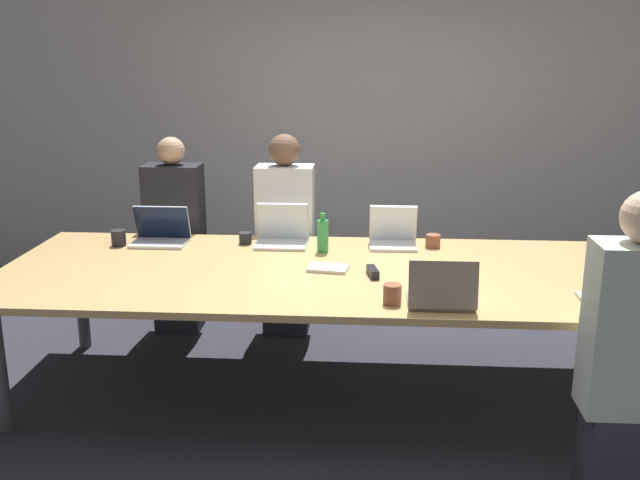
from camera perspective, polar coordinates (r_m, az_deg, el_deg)
The scene contains 18 objects.
ground_plane at distance 4.41m, azimuth 3.12°, elevation -12.07°, with size 24.00×24.00×0.00m, color #2D2D38.
curtain_wall at distance 6.33m, azimuth 3.66°, elevation 9.55°, with size 12.00×0.06×2.80m.
conference_table at distance 4.13m, azimuth 3.26°, elevation -3.07°, with size 4.19×1.48×0.77m.
laptop_far_midleft at distance 4.64m, azimuth -3.06°, elevation 0.59°, with size 0.34×0.26×0.27m.
person_far_midleft at distance 5.06m, azimuth -2.78°, elevation 0.14°, with size 0.40×0.24×1.44m.
cup_far_midleft at distance 4.67m, azimuth -5.99°, elevation 0.15°, with size 0.08×0.08×0.08m.
bottle_far_midleft at distance 4.45m, azimuth 0.22°, elevation 0.38°, with size 0.07×0.07×0.25m.
laptop_near_right at distance 3.81m, azimuth 22.62°, elevation -3.92°, with size 0.31×0.24×0.25m.
person_near_right at distance 3.43m, azimuth 23.61°, elevation -8.56°, with size 0.40×0.24×1.45m.
laptop_far_center at distance 4.62m, azimuth 5.86°, elevation 0.46°, with size 0.31×0.26×0.26m.
cup_far_center at distance 4.62m, azimuth 9.03°, elevation -0.08°, with size 0.09×0.09×0.08m.
laptop_near_midright at distance 3.56m, azimuth 9.71°, elevation -4.24°, with size 0.33×0.25×0.25m.
cup_near_midright at distance 3.58m, azimuth 5.81°, elevation -4.34°, with size 0.09×0.09×0.10m.
laptop_far_left at distance 4.77m, azimuth -12.61°, elevation 0.57°, with size 0.36×0.25×0.25m.
person_far_left at distance 5.21m, azimuth -11.47°, elevation 0.07°, with size 0.40×0.24×1.42m.
cup_far_left at distance 4.78m, azimuth -15.82°, elevation 0.16°, with size 0.09×0.09×0.10m.
stapler at distance 4.00m, azimuth 4.24°, elevation -2.58°, with size 0.07×0.16×0.05m.
notebook at distance 4.11m, azimuth 0.65°, elevation -2.28°, with size 0.24×0.18×0.02m.
Camera 1 is at (0.04, -3.92, 2.01)m, focal length 40.00 mm.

